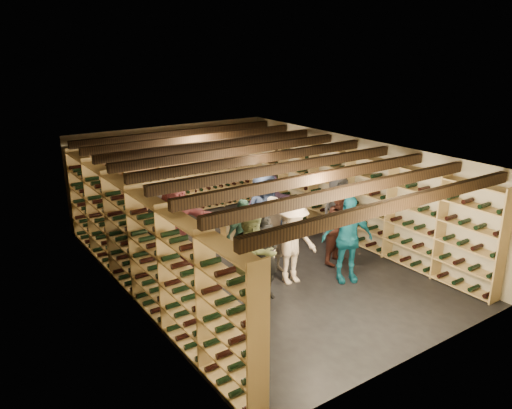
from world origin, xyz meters
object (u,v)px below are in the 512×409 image
object	(u,v)px
person_1	(264,254)
person_12	(337,209)
person_5	(175,225)
person_10	(242,234)
crate_stack_left	(162,219)
person_9	(160,227)
person_8	(341,226)
person_3	(292,243)
person_4	(347,239)
crate_stack_right	(233,229)
person_0	(159,251)
person_2	(253,263)
person_6	(263,213)
person_7	(275,235)
crate_loose	(218,243)
person_11	(270,204)

from	to	relation	value
person_1	person_12	world-z (taller)	person_1
person_5	person_10	bearing A→B (deg)	-44.04
crate_stack_left	person_9	size ratio (longest dim) A/B	0.56
person_1	person_10	xyz separation A→B (m)	(0.39, 1.31, -0.13)
person_8	person_12	world-z (taller)	person_12
person_3	person_4	xyz separation A→B (m)	(0.93, -0.52, 0.04)
crate_stack_right	person_1	world-z (taller)	person_1
crate_stack_left	person_0	distance (m)	2.96
crate_stack_left	person_9	distance (m)	1.53
person_8	person_4	bearing A→B (deg)	-145.67
person_0	person_9	size ratio (longest dim) A/B	1.09
crate_stack_right	person_9	world-z (taller)	person_9
crate_stack_right	person_2	world-z (taller)	person_2
person_4	person_12	size ratio (longest dim) A/B	1.05
crate_stack_right	person_0	world-z (taller)	person_0
person_4	person_12	world-z (taller)	person_4
person_8	person_9	world-z (taller)	person_8
crate_stack_left	person_12	xyz separation A→B (m)	(3.14, -2.69, 0.39)
person_3	person_6	bearing A→B (deg)	81.03
person_2	person_3	world-z (taller)	person_2
crate_stack_left	person_7	world-z (taller)	person_7
person_0	person_3	size ratio (longest dim) A/B	1.01
crate_loose	person_7	size ratio (longest dim) A/B	0.32
crate_stack_right	person_12	xyz separation A→B (m)	(1.96, -1.34, 0.48)
person_1	person_5	bearing A→B (deg)	113.01
person_8	person_10	size ratio (longest dim) A/B	1.09
person_2	person_4	distance (m)	2.19
person_3	person_7	bearing A→B (deg)	94.33
crate_stack_right	person_7	bearing A→B (deg)	-94.35
crate_loose	person_6	xyz separation A→B (m)	(0.64, -0.89, 0.85)
person_1	person_12	distance (m)	3.17
person_2	person_7	world-z (taller)	person_2
person_12	crate_stack_left	bearing A→B (deg)	141.14
person_1	person_7	distance (m)	1.13
person_1	person_4	world-z (taller)	person_1
person_3	person_5	size ratio (longest dim) A/B	0.87
person_10	person_6	bearing A→B (deg)	11.38
person_3	person_5	xyz separation A→B (m)	(-1.55, 1.82, 0.12)
person_0	person_3	distance (m)	2.49
person_0	person_1	xyz separation A→B (m)	(1.44, -1.27, 0.04)
person_1	person_3	xyz separation A→B (m)	(0.82, 0.22, -0.04)
crate_stack_left	crate_loose	world-z (taller)	crate_stack_left
person_1	person_10	world-z (taller)	person_1
person_11	person_6	bearing A→B (deg)	-126.44
person_1	person_10	bearing A→B (deg)	76.58
crate_stack_right	person_3	bearing A→B (deg)	-93.46
person_10	person_2	bearing A→B (deg)	-131.29
person_0	person_6	xyz separation A→B (m)	(2.62, 0.42, 0.10)
person_6	person_5	bearing A→B (deg)	166.49
person_0	person_11	size ratio (longest dim) A/B	1.11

